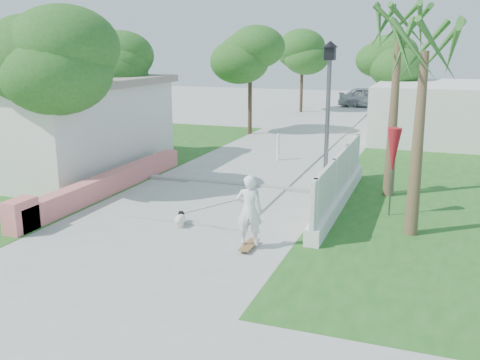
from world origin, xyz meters
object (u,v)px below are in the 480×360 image
at_px(dog, 180,219).
at_px(parked_car, 369,97).
at_px(patio_umbrella, 393,152).
at_px(street_lamp, 328,115).
at_px(skateboarder, 217,208).
at_px(bollard, 278,147).

distance_m(dog, parked_car, 28.28).
bearing_deg(patio_umbrella, street_lamp, 152.24).
relative_size(skateboarder, dog, 4.60).
distance_m(patio_umbrella, skateboarder, 4.81).
xyz_separation_m(dog, parked_car, (1.13, 28.26, 0.55)).
bearing_deg(bollard, parked_car, 87.15).
relative_size(patio_umbrella, skateboarder, 0.97).
xyz_separation_m(patio_umbrella, parked_car, (-3.60, 25.61, -0.94)).
relative_size(dog, parked_car, 0.12).
xyz_separation_m(bollard, dog, (-0.13, -8.15, -0.38)).
distance_m(bollard, skateboarder, 8.61).
bearing_deg(parked_car, patio_umbrella, -178.88).
bearing_deg(patio_umbrella, dog, -150.75).
bearing_deg(patio_umbrella, bollard, 129.91).
height_order(patio_umbrella, dog, patio_umbrella).
xyz_separation_m(skateboarder, dog, (-1.14, 0.41, -0.51)).
bearing_deg(bollard, skateboarder, -83.23).
xyz_separation_m(street_lamp, parked_car, (-1.70, 24.61, -1.68)).
bearing_deg(dog, skateboarder, -38.37).
bearing_deg(dog, parked_car, 68.91).
distance_m(street_lamp, patio_umbrella, 2.27).
distance_m(bollard, parked_car, 20.14).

